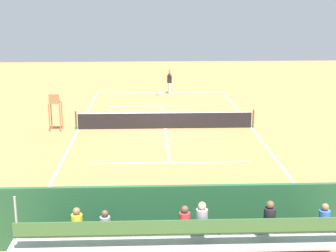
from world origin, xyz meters
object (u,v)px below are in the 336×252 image
Objects in this scene: tennis_net at (165,120)px; tennis_player at (169,81)px; tennis_ball_near at (158,97)px; equipment_bag at (206,232)px; tennis_racket at (161,94)px; courtside_bench at (251,218)px; umpire_chair at (55,108)px; bleacher_stand at (185,240)px.

tennis_player is at bearing -93.81° from tennis_net.
tennis_ball_near is at bearing 58.94° from tennis_player.
tennis_racket is at bearing -87.92° from equipment_bag.
tennis_racket is (0.01, -10.13, -0.49)m from tennis_net.
tennis_racket is at bearing 30.80° from tennis_player.
tennis_ball_near is at bearing -83.61° from courtside_bench.
umpire_chair is 11.12m from tennis_ball_near.
tennis_player is 1.30m from tennis_racket.
bleacher_stand reaches higher than tennis_racket.
equipment_bag reaches higher than tennis_ball_near.
tennis_player is 3.30× the size of tennis_racket.
bleacher_stand reaches higher than equipment_bag.
equipment_bag is 1.54× the size of tennis_racket.
umpire_chair is at bearing 57.16° from tennis_ball_near.
umpire_chair is at bearing -67.65° from bleacher_stand.
equipment_bag is 23.96m from tennis_player.
tennis_player is at bearing -122.59° from umpire_chair.
equipment_bag is at bearing 5.09° from courtside_bench.
equipment_bag is at bearing 92.70° from tennis_ball_near.
equipment_bag is 22.46m from tennis_ball_near.
tennis_net is 17.66× the size of tennis_racket.
equipment_bag reaches higher than tennis_racket.
courtside_bench is at bearing -174.91° from equipment_bag.
tennis_ball_near is (0.21, -9.03, -0.47)m from tennis_net.
tennis_net is at bearing -89.93° from bleacher_stand.
tennis_ball_near is at bearing -88.66° from tennis_net.
bleacher_stand is 2.27m from equipment_bag.
tennis_ball_near is (1.06, -22.43, -0.15)m from equipment_bag.
umpire_chair reaches higher than tennis_ball_near.
tennis_player reaches higher than tennis_racket.
bleacher_stand reaches higher than tennis_ball_near.
bleacher_stand is 137.27× the size of tennis_ball_near.
umpire_chair reaches higher than courtside_bench.
equipment_bag is (-0.84, 13.40, -0.32)m from tennis_net.
tennis_racket is (0.71, 0.42, -1.00)m from tennis_player.
bleacher_stand is 15.53× the size of tennis_racket.
equipment_bag is 0.47× the size of tennis_player.
courtside_bench reaches higher than tennis_ball_near.
tennis_ball_near is at bearing -122.84° from umpire_chair.
courtside_bench is (-8.49, 13.03, -0.76)m from umpire_chair.
equipment_bag is at bearing 93.61° from tennis_net.
umpire_chair reaches higher than tennis_net.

